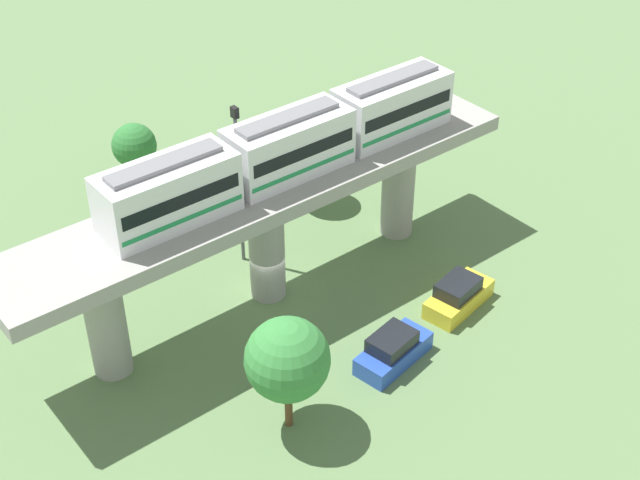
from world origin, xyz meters
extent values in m
plane|color=#5B7A4C|center=(0.00, 0.00, 0.00)|extent=(120.00, 120.00, 0.00)
cylinder|color=#999691|center=(0.00, -9.38, 3.14)|extent=(1.90, 1.90, 6.28)
cylinder|color=#999691|center=(0.00, 0.00, 3.14)|extent=(1.90, 1.90, 6.28)
cylinder|color=#999691|center=(0.00, 9.38, 3.14)|extent=(1.90, 1.90, 6.28)
cube|color=#999691|center=(0.00, 0.00, 6.68)|extent=(5.20, 28.85, 0.80)
cube|color=white|center=(0.00, -8.53, 8.58)|extent=(2.60, 6.60, 3.00)
cube|color=black|center=(0.00, -8.53, 8.83)|extent=(2.64, 6.07, 0.70)
cube|color=#1E8C4C|center=(0.00, -8.53, 7.83)|extent=(2.64, 6.34, 0.24)
cube|color=slate|center=(0.00, -8.53, 10.20)|extent=(1.10, 5.61, 0.24)
cube|color=white|center=(0.00, -1.58, 8.58)|extent=(2.60, 6.60, 3.00)
cube|color=black|center=(0.00, -1.58, 8.83)|extent=(2.64, 6.07, 0.70)
cube|color=#1E8C4C|center=(0.00, -1.58, 7.83)|extent=(2.64, 6.34, 0.24)
cube|color=slate|center=(0.00, -1.58, 10.20)|extent=(1.10, 5.61, 0.24)
cube|color=white|center=(0.00, 5.37, 8.58)|extent=(2.60, 6.60, 3.00)
cube|color=black|center=(0.00, 5.37, 8.83)|extent=(2.64, 6.07, 0.70)
cube|color=#1E8C4C|center=(0.00, 5.37, 7.83)|extent=(2.64, 6.34, 0.24)
cube|color=slate|center=(0.00, 5.37, 10.20)|extent=(1.10, 5.61, 0.24)
cube|color=#284CB7|center=(-8.19, -1.67, 0.50)|extent=(2.51, 4.45, 1.00)
cube|color=black|center=(-8.19, -1.52, 1.38)|extent=(2.02, 2.55, 0.76)
cube|color=yellow|center=(-7.23, -7.24, 0.50)|extent=(2.54, 4.46, 1.00)
cube|color=black|center=(-7.23, -7.09, 1.38)|extent=(2.04, 2.56, 0.76)
cylinder|color=brown|center=(6.04, -7.27, 1.59)|extent=(0.36, 0.36, 3.19)
sphere|color=#38843D|center=(6.04, -7.27, 4.09)|extent=(3.29, 3.29, 3.29)
cylinder|color=brown|center=(14.18, -0.04, 1.06)|extent=(0.36, 0.36, 2.12)
sphere|color=#2D7233|center=(14.18, -0.04, 2.89)|extent=(2.82, 2.82, 2.82)
cylinder|color=brown|center=(-8.29, 4.87, 1.49)|extent=(0.36, 0.36, 2.97)
sphere|color=#38843D|center=(-8.29, 4.87, 4.02)|extent=(3.81, 3.81, 3.81)
cylinder|color=#4C4C51|center=(3.40, -0.71, 4.54)|extent=(0.20, 0.20, 9.08)
cube|color=black|center=(3.40, -0.71, 9.38)|extent=(0.44, 0.28, 0.60)
camera|label=1|loc=(-31.49, 21.65, 30.91)|focal=50.56mm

